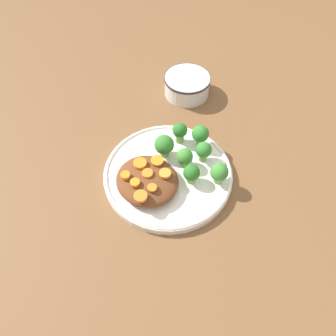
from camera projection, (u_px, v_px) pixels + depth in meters
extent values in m
plane|color=brown|center=(168.00, 177.00, 0.69)|extent=(4.00, 4.00, 0.00)
cylinder|color=white|center=(168.00, 175.00, 0.69)|extent=(0.27, 0.27, 0.02)
torus|color=white|center=(168.00, 172.00, 0.68)|extent=(0.27, 0.27, 0.01)
cylinder|color=silver|center=(187.00, 85.00, 0.83)|extent=(0.11, 0.11, 0.05)
cylinder|color=#333338|center=(187.00, 78.00, 0.81)|extent=(0.12, 0.12, 0.01)
cylinder|color=white|center=(187.00, 81.00, 0.82)|extent=(0.09, 0.09, 0.01)
ellipsoid|color=brown|center=(147.00, 180.00, 0.65)|extent=(0.13, 0.12, 0.03)
cylinder|color=#759E51|center=(164.00, 151.00, 0.70)|extent=(0.02, 0.02, 0.02)
sphere|color=#337A2D|center=(164.00, 145.00, 0.68)|extent=(0.04, 0.04, 0.04)
cylinder|color=#759E51|center=(180.00, 137.00, 0.72)|extent=(0.02, 0.02, 0.03)
sphere|color=#286B23|center=(180.00, 130.00, 0.70)|extent=(0.03, 0.03, 0.03)
cylinder|color=#7FA85B|center=(203.00, 156.00, 0.69)|extent=(0.02, 0.02, 0.02)
sphere|color=#337A2D|center=(204.00, 150.00, 0.67)|extent=(0.03, 0.03, 0.03)
cylinder|color=#7FA85B|center=(218.00, 178.00, 0.66)|extent=(0.02, 0.02, 0.02)
sphere|color=#3D8433|center=(219.00, 172.00, 0.64)|extent=(0.04, 0.04, 0.04)
cylinder|color=#7FA85B|center=(184.00, 162.00, 0.68)|extent=(0.01, 0.01, 0.02)
sphere|color=#3D8433|center=(185.00, 156.00, 0.67)|extent=(0.03, 0.03, 0.03)
cylinder|color=#759E51|center=(198.00, 140.00, 0.72)|extent=(0.01, 0.01, 0.03)
sphere|color=#337A2D|center=(199.00, 133.00, 0.70)|extent=(0.04, 0.04, 0.04)
cylinder|color=#759E51|center=(191.00, 178.00, 0.66)|extent=(0.02, 0.02, 0.02)
sphere|color=#286B23|center=(192.00, 173.00, 0.64)|extent=(0.03, 0.03, 0.03)
cylinder|color=orange|center=(141.00, 196.00, 0.60)|extent=(0.03, 0.03, 0.01)
cylinder|color=orange|center=(165.00, 173.00, 0.63)|extent=(0.02, 0.02, 0.01)
cylinder|color=orange|center=(157.00, 161.00, 0.65)|extent=(0.03, 0.03, 0.00)
cylinder|color=orange|center=(140.00, 163.00, 0.65)|extent=(0.03, 0.03, 0.01)
cylinder|color=orange|center=(125.00, 175.00, 0.63)|extent=(0.02, 0.02, 0.01)
cylinder|color=orange|center=(135.00, 183.00, 0.62)|extent=(0.02, 0.02, 0.01)
cylinder|color=orange|center=(152.00, 188.00, 0.61)|extent=(0.02, 0.02, 0.00)
cylinder|color=orange|center=(147.00, 173.00, 0.63)|extent=(0.02, 0.02, 0.00)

